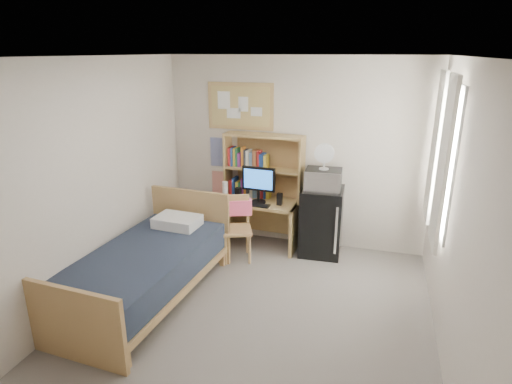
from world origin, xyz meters
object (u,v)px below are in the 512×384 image
(mini_fridge, at_px, (321,221))
(speaker_right, at_px, (280,199))
(microwave, at_px, (323,179))
(desk, at_px, (260,223))
(monitor, at_px, (259,185))
(desk_chair, at_px, (236,229))
(bulletin_board, at_px, (241,106))
(bed, at_px, (145,275))
(speaker_left, at_px, (238,194))
(desk_fan, at_px, (324,158))

(mini_fridge, relative_size, speaker_right, 5.65)
(speaker_right, distance_m, microwave, 0.65)
(desk, distance_m, microwave, 1.12)
(speaker_right, bearing_deg, monitor, 180.00)
(speaker_right, xyz_separation_m, microwave, (0.56, 0.07, 0.31))
(desk_chair, xyz_separation_m, mini_fridge, (1.04, 0.51, 0.04))
(bulletin_board, xyz_separation_m, desk, (0.37, -0.28, -1.59))
(bed, distance_m, speaker_left, 1.81)
(desk_chair, bearing_deg, desk_fan, 2.29)
(bed, bearing_deg, desk_fan, 48.72)
(speaker_left, bearing_deg, microwave, 4.87)
(desk_chair, height_order, mini_fridge, mini_fridge)
(bed, relative_size, desk_fan, 6.77)
(desk, height_order, microwave, microwave)
(desk_fan, bearing_deg, microwave, -2.41)
(desk_chair, distance_m, microwave, 1.31)
(monitor, distance_m, desk_fan, 0.97)
(monitor, bearing_deg, bulletin_board, 139.78)
(bed, relative_size, microwave, 4.58)
(desk_fan, bearing_deg, desk_chair, -157.28)
(desk_chair, height_order, speaker_left, desk_chair)
(bulletin_board, xyz_separation_m, bed, (-0.47, -1.99, -1.63))
(microwave, bearing_deg, bulletin_board, 164.01)
(desk, relative_size, mini_fridge, 1.16)
(mini_fridge, bearing_deg, bed, -137.11)
(speaker_right, xyz_separation_m, desk_fan, (0.56, 0.07, 0.60))
(desk_chair, bearing_deg, bulletin_board, 80.63)
(speaker_left, distance_m, desk_fan, 1.30)
(desk, bearing_deg, speaker_left, -168.69)
(desk_fan, bearing_deg, speaker_right, -175.75)
(bulletin_board, distance_m, speaker_right, 1.39)
(microwave, bearing_deg, desk_fan, 177.59)
(mini_fridge, height_order, speaker_left, mini_fridge)
(desk_chair, relative_size, mini_fridge, 0.92)
(bulletin_board, relative_size, desk, 0.88)
(bulletin_board, xyz_separation_m, desk_chair, (0.19, -0.78, -1.50))
(monitor, bearing_deg, mini_fridge, 7.88)
(microwave, bearing_deg, speaker_right, -175.75)
(desk_chair, xyz_separation_m, monitor, (0.17, 0.44, 0.49))
(bulletin_board, height_order, speaker_right, bulletin_board)
(desk, distance_m, monitor, 0.58)
(monitor, xyz_separation_m, microwave, (0.86, 0.05, 0.14))
(bed, xyz_separation_m, speaker_left, (0.53, 1.66, 0.47))
(bulletin_board, height_order, microwave, bulletin_board)
(desk_chair, relative_size, speaker_right, 5.20)
(speaker_left, relative_size, microwave, 0.38)
(desk, relative_size, speaker_right, 6.54)
(speaker_right, bearing_deg, mini_fridge, 12.02)
(bed, bearing_deg, desk, 67.63)
(speaker_left, xyz_separation_m, desk_fan, (1.16, 0.03, 0.59))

